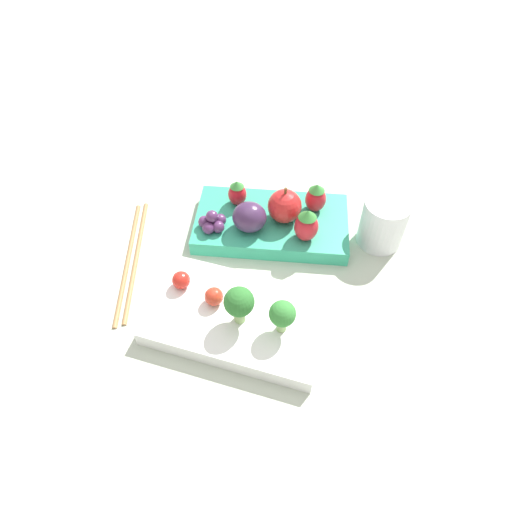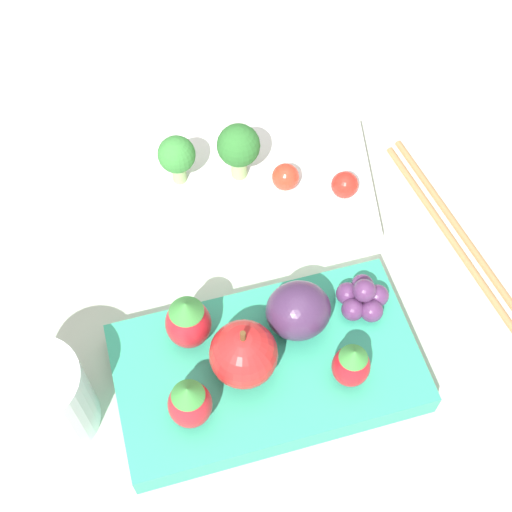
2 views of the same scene
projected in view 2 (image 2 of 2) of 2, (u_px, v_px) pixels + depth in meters
ground_plane at (256, 280)px, 0.55m from camera, size 4.00×4.00×0.00m
bento_box_savoury at (247, 189)px, 0.59m from camera, size 0.22×0.15×0.02m
bento_box_fruit at (267, 368)px, 0.50m from camera, size 0.21×0.13×0.02m
broccoli_floret_0 at (177, 156)px, 0.56m from camera, size 0.03×0.03×0.05m
broccoli_floret_1 at (239, 147)px, 0.56m from camera, size 0.03×0.03×0.05m
cherry_tomato_0 at (345, 185)px, 0.56m from camera, size 0.02×0.02×0.02m
cherry_tomato_1 at (286, 177)px, 0.57m from camera, size 0.02×0.02×0.02m
apple at (244, 354)px, 0.47m from camera, size 0.05×0.05×0.05m
strawberry_0 at (351, 365)px, 0.47m from camera, size 0.03×0.03×0.04m
strawberry_1 at (188, 322)px, 0.48m from camera, size 0.03×0.03×0.05m
strawberry_2 at (190, 403)px, 0.45m from camera, size 0.03×0.03×0.04m
plum at (298, 311)px, 0.49m from camera, size 0.05×0.04×0.04m
grape_cluster at (363, 298)px, 0.51m from camera, size 0.04×0.04×0.03m
drinking_cup at (45, 400)px, 0.46m from camera, size 0.06×0.06×0.07m
chopsticks_pair at (457, 233)px, 0.58m from camera, size 0.05×0.21×0.01m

